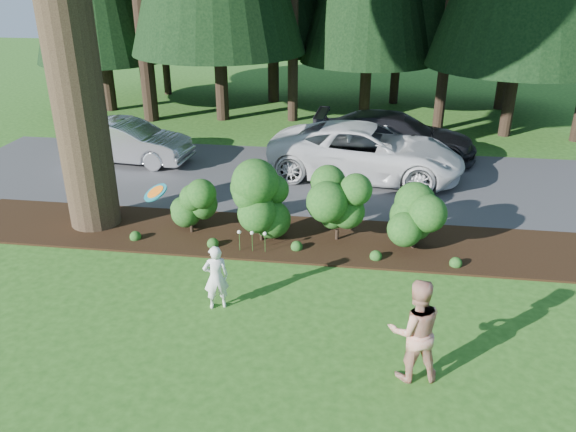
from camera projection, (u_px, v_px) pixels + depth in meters
The scene contains 11 objects.
ground at pixel (243, 312), 10.84m from camera, with size 80.00×80.00×0.00m, color #265317.
mulch_bed at pixel (271, 237), 13.77m from camera, with size 16.00×2.50×0.05m, color black.
driveway at pixel (294, 177), 17.61m from camera, with size 22.00×6.00×0.03m, color #38383A.
shrub_row at pixel (302, 211), 13.24m from camera, with size 6.53×1.60×1.61m.
lily_cluster at pixel (252, 234), 12.84m from camera, with size 0.69×0.09×0.57m.
car_silver_wagon at pixel (127, 142), 18.67m from camera, with size 1.49×4.27×1.41m, color #B6B6BB.
car_white_suv at pixel (366, 151), 17.29m from camera, with size 2.74×5.94×1.65m, color silver.
car_dark_suv at pixel (395, 136), 18.95m from camera, with size 2.19×5.40×1.57m, color black.
child at pixel (216, 277), 10.74m from camera, with size 0.49×0.32×1.33m, color white.
adult at pixel (415, 330), 8.80m from camera, with size 0.87×0.67×1.78m, color #C14219.
frisbee at pixel (156, 192), 10.57m from camera, with size 0.52×0.47×0.34m.
Camera 1 is at (2.15, -8.91, 6.15)m, focal length 35.00 mm.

